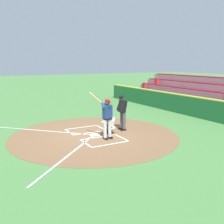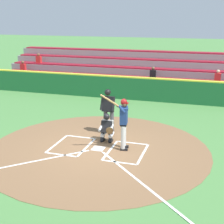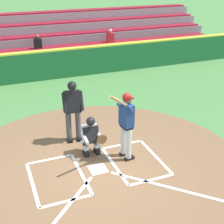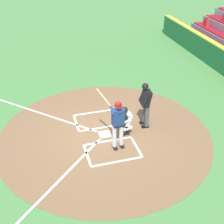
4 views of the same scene
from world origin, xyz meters
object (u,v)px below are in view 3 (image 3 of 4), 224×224
Objects in this scene: batter at (126,121)px; plate_umpire at (73,107)px; baseball at (123,176)px; catcher at (91,135)px.

plate_umpire is at bearing -54.33° from batter.
batter reaches higher than plate_umpire.
baseball is (-0.62, 2.18, -1.04)m from plate_umpire.
plate_umpire is at bearing -74.14° from baseball.
catcher is 1.45m from baseball.
catcher is 0.61× the size of plate_umpire.
batter is 1.07m from catcher.
batter is 28.76× the size of baseball.
catcher is at bearing -73.51° from baseball.
catcher is 15.27× the size of baseball.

